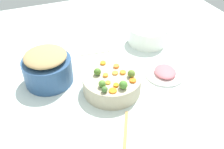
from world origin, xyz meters
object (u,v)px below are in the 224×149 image
object	(u,v)px
ham_plate	(164,74)
metal_pot	(48,71)
casserole_dish	(148,35)
serving_bowl_carrots	(112,83)

from	to	relation	value
ham_plate	metal_pot	bearing A→B (deg)	162.97
metal_pot	casserole_dish	xyz separation A→B (m)	(0.67, 0.16, -0.01)
metal_pot	ham_plate	bearing A→B (deg)	-17.03
casserole_dish	ham_plate	world-z (taller)	casserole_dish
serving_bowl_carrots	ham_plate	bearing A→B (deg)	1.54
ham_plate	casserole_dish	bearing A→B (deg)	78.17
metal_pot	ham_plate	size ratio (longest dim) A/B	1.18
serving_bowl_carrots	casserole_dish	size ratio (longest dim) A/B	1.19
casserole_dish	serving_bowl_carrots	bearing A→B (deg)	-137.87
serving_bowl_carrots	metal_pot	bearing A→B (deg)	145.89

